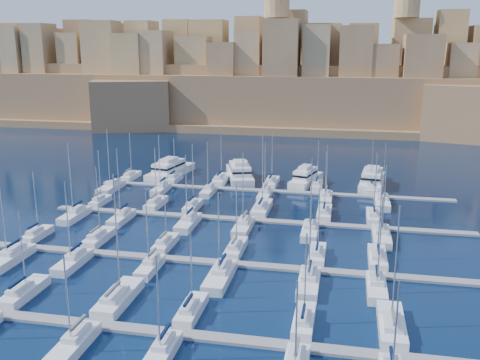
% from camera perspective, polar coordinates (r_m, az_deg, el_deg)
% --- Properties ---
extents(ground, '(600.00, 600.00, 0.00)m').
position_cam_1_polar(ground, '(96.98, 0.40, -6.25)').
color(ground, black).
rests_on(ground, ground).
extents(pontoon_near, '(84.00, 2.00, 0.40)m').
position_cam_1_polar(pontoon_near, '(66.99, -5.39, -16.14)').
color(pontoon_near, slate).
rests_on(pontoon_near, ground).
extents(pontoon_mid_near, '(84.00, 2.00, 0.40)m').
position_cam_1_polar(pontoon_mid_near, '(86.01, -1.14, -8.88)').
color(pontoon_mid_near, slate).
rests_on(pontoon_mid_near, ground).
extents(pontoon_mid_far, '(84.00, 2.00, 0.40)m').
position_cam_1_polar(pontoon_mid_far, '(106.18, 1.44, -4.29)').
color(pontoon_mid_far, slate).
rests_on(pontoon_mid_far, ground).
extents(pontoon_far, '(84.00, 2.00, 0.40)m').
position_cam_1_polar(pontoon_far, '(126.97, 3.16, -1.17)').
color(pontoon_far, slate).
rests_on(pontoon_far, ground).
extents(sailboat_1, '(2.73, 9.10, 12.62)m').
position_cam_1_polar(sailboat_1, '(81.32, -22.05, -11.02)').
color(sailboat_1, silver).
rests_on(sailboat_1, ground).
extents(sailboat_2, '(3.23, 10.77, 18.12)m').
position_cam_1_polar(sailboat_2, '(75.69, -12.85, -12.16)').
color(sailboat_2, silver).
rests_on(sailboat_2, ground).
extents(sailboat_3, '(2.49, 8.31, 11.87)m').
position_cam_1_polar(sailboat_3, '(71.28, -5.24, -13.66)').
color(sailboat_3, silver).
rests_on(sailboat_3, ground).
extents(sailboat_4, '(2.51, 8.35, 12.40)m').
position_cam_1_polar(sailboat_4, '(68.95, 6.81, -14.73)').
color(sailboat_4, silver).
rests_on(sailboat_4, ground).
extents(sailboat_5, '(3.13, 10.43, 16.17)m').
position_cam_1_polar(sailboat_5, '(70.01, 15.86, -14.69)').
color(sailboat_5, silver).
rests_on(sailboat_5, ground).
extents(sailboat_8, '(2.68, 8.95, 12.56)m').
position_cam_1_polar(sailboat_8, '(66.78, -17.29, -16.36)').
color(sailboat_8, silver).
rests_on(sailboat_8, ground).
extents(sailboat_9, '(2.47, 8.24, 12.87)m').
position_cam_1_polar(sailboat_9, '(63.14, -8.34, -17.74)').
color(sailboat_9, silver).
rests_on(sailboat_9, ground).
extents(sailboat_12, '(2.30, 7.66, 12.56)m').
position_cam_1_polar(sailboat_12, '(103.54, -20.83, -5.45)').
color(sailboat_12, silver).
rests_on(sailboat_12, ground).
extents(sailboat_13, '(2.69, 8.97, 13.82)m').
position_cam_1_polar(sailboat_13, '(98.49, -14.82, -5.96)').
color(sailboat_13, silver).
rests_on(sailboat_13, ground).
extents(sailboat_14, '(2.47, 8.24, 12.29)m').
position_cam_1_polar(sailboat_14, '(93.50, -7.96, -6.73)').
color(sailboat_14, silver).
rests_on(sailboat_14, ground).
extents(sailboat_15, '(2.59, 8.63, 12.35)m').
position_cam_1_polar(sailboat_15, '(90.52, -0.45, -7.30)').
color(sailboat_15, silver).
rests_on(sailboat_15, ground).
extents(sailboat_16, '(2.57, 8.56, 12.42)m').
position_cam_1_polar(sailboat_16, '(88.89, 8.24, -7.88)').
color(sailboat_16, silver).
rests_on(sailboat_16, ground).
extents(sailboat_17, '(2.82, 9.40, 13.02)m').
position_cam_1_polar(sailboat_17, '(89.38, 14.44, -8.06)').
color(sailboat_17, silver).
rests_on(sailboat_17, ground).
extents(sailboat_18, '(3.13, 10.43, 14.74)m').
position_cam_1_polar(sailboat_18, '(94.15, -23.33, -7.64)').
color(sailboat_18, silver).
rests_on(sailboat_18, ground).
extents(sailboat_19, '(2.74, 9.12, 14.27)m').
position_cam_1_polar(sailboat_19, '(89.24, -17.39, -8.31)').
color(sailboat_19, silver).
rests_on(sailboat_19, ground).
extents(sailboat_20, '(2.38, 7.93, 13.16)m').
position_cam_1_polar(sailboat_20, '(84.64, -9.58, -9.10)').
color(sailboat_20, silver).
rests_on(sailboat_20, ground).
extents(sailboat_21, '(3.17, 10.58, 14.07)m').
position_cam_1_polar(sailboat_21, '(80.30, -2.13, -10.21)').
color(sailboat_21, silver).
rests_on(sailboat_21, ground).
extents(sailboat_22, '(2.97, 9.89, 13.98)m').
position_cam_1_polar(sailboat_22, '(78.83, 7.35, -10.82)').
color(sailboat_22, silver).
rests_on(sailboat_22, ground).
extents(sailboat_23, '(2.70, 8.99, 14.53)m').
position_cam_1_polar(sailboat_23, '(79.29, 14.35, -11.02)').
color(sailboat_23, silver).
rests_on(sailboat_23, ground).
extents(sailboat_24, '(2.19, 7.29, 12.32)m').
position_cam_1_polar(sailboat_24, '(120.74, -14.68, -2.20)').
color(sailboat_24, silver).
rests_on(sailboat_24, ground).
extents(sailboat_25, '(2.63, 8.78, 12.99)m').
position_cam_1_polar(sailboat_25, '(116.54, -8.97, -2.49)').
color(sailboat_25, silver).
rests_on(sailboat_25, ground).
extents(sailboat_26, '(2.47, 8.25, 14.36)m').
position_cam_1_polar(sailboat_26, '(113.73, -5.05, -2.78)').
color(sailboat_26, silver).
rests_on(sailboat_26, ground).
extents(sailboat_27, '(3.18, 10.61, 16.58)m').
position_cam_1_polar(sailboat_27, '(111.70, 2.33, -3.03)').
color(sailboat_27, silver).
rests_on(sailboat_27, ground).
extents(sailboat_28, '(2.80, 9.33, 13.76)m').
position_cam_1_polar(sailboat_28, '(109.92, 8.97, -3.51)').
color(sailboat_28, silver).
rests_on(sailboat_28, ground).
extents(sailboat_29, '(2.66, 8.86, 13.95)m').
position_cam_1_polar(sailboat_29, '(109.81, 14.04, -3.79)').
color(sailboat_29, silver).
rests_on(sailboat_29, ground).
extents(sailboat_30, '(2.86, 9.53, 15.90)m').
position_cam_1_polar(sailboat_30, '(112.38, -17.21, -3.59)').
color(sailboat_30, silver).
rests_on(sailboat_30, ground).
extents(sailboat_31, '(2.66, 8.88, 15.14)m').
position_cam_1_polar(sailboat_31, '(108.36, -12.51, -3.94)').
color(sailboat_31, silver).
rests_on(sailboat_31, ground).
extents(sailboat_32, '(2.91, 9.71, 14.46)m').
position_cam_1_polar(sailboat_32, '(103.33, -5.56, -4.56)').
color(sailboat_32, silver).
rests_on(sailboat_32, ground).
extents(sailboat_33, '(2.88, 9.58, 15.33)m').
position_cam_1_polar(sailboat_33, '(100.87, 0.38, -4.97)').
color(sailboat_33, silver).
rests_on(sailboat_33, ground).
extents(sailboat_34, '(2.86, 9.53, 14.77)m').
position_cam_1_polar(sailboat_34, '(99.42, 7.48, -5.39)').
color(sailboat_34, silver).
rests_on(sailboat_34, ground).
extents(sailboat_35, '(3.10, 10.32, 14.31)m').
position_cam_1_polar(sailboat_35, '(99.13, 14.85, -5.82)').
color(sailboat_35, silver).
rests_on(sailboat_35, ground).
extents(sailboat_36, '(2.53, 8.42, 12.35)m').
position_cam_1_polar(sailboat_36, '(141.46, -11.58, 0.39)').
color(sailboat_36, silver).
rests_on(sailboat_36, ground).
extents(sailboat_37, '(2.36, 7.86, 11.36)m').
position_cam_1_polar(sailboat_37, '(137.07, -7.03, 0.13)').
color(sailboat_37, silver).
rests_on(sailboat_37, ground).
extents(sailboat_38, '(3.11, 10.35, 15.86)m').
position_cam_1_polar(sailboat_38, '(134.99, -2.06, 0.03)').
color(sailboat_38, silver).
rests_on(sailboat_38, ground).
extents(sailboat_39, '(2.91, 9.70, 13.84)m').
position_cam_1_polar(sailboat_39, '(132.35, 3.37, -0.29)').
color(sailboat_39, silver).
rests_on(sailboat_39, ground).
extents(sailboat_40, '(2.64, 8.79, 12.10)m').
position_cam_1_polar(sailboat_40, '(130.90, 8.21, -0.59)').
color(sailboat_40, silver).
rests_on(sailboat_40, ground).
extents(sailboat_41, '(2.89, 9.62, 14.25)m').
position_cam_1_polar(sailboat_41, '(131.28, 13.77, -0.80)').
color(sailboat_41, silver).
rests_on(sailboat_41, ground).
extents(sailboat_42, '(3.17, 10.55, 15.27)m').
position_cam_1_polar(sailboat_42, '(131.61, -13.56, -0.75)').
color(sailboat_42, silver).
rests_on(sailboat_42, ground).
extents(sailboat_43, '(2.57, 8.56, 13.97)m').
position_cam_1_polar(sailboat_43, '(127.91, -8.40, -0.94)').
color(sailboat_43, silver).
rests_on(sailboat_43, ground).
extents(sailboat_44, '(2.44, 8.14, 12.84)m').
position_cam_1_polar(sailboat_44, '(124.75, -3.37, -1.21)').
color(sailboat_44, silver).
rests_on(sailboat_44, ground).
extents(sailboat_45, '(2.67, 8.90, 13.40)m').
position_cam_1_polar(sailboat_45, '(121.77, 2.69, -1.58)').
color(sailboat_45, silver).
rests_on(sailboat_45, ground).
extents(sailboat_46, '(2.73, 9.10, 13.30)m').
position_cam_1_polar(sailboat_46, '(120.47, 9.14, -1.93)').
color(sailboat_46, silver).
rests_on(sailboat_46, ground).
extents(sailboat_47, '(3.09, 10.31, 14.34)m').
position_cam_1_polar(sailboat_47, '(120.12, 14.91, -2.28)').
color(sailboat_47, silver).
rests_on(sailboat_47, ground).
extents(motor_yacht_a, '(8.67, 18.97, 5.25)m').
position_cam_1_polar(motor_yacht_a, '(142.79, -7.49, 1.11)').
color(motor_yacht_a, silver).
rests_on(motor_yacht_a, ground).
extents(motor_yacht_b, '(10.87, 19.53, 5.25)m').
position_cam_1_polar(motor_yacht_b, '(138.15, -0.03, 0.78)').
color(motor_yacht_b, silver).
rests_on(motor_yacht_b, ground).
extents(motor_yacht_c, '(7.87, 14.91, 5.25)m').
position_cam_1_polar(motor_yacht_c, '(133.82, 7.01, 0.23)').
color(motor_yacht_c, silver).
rests_on(motor_yacht_c, ground).
extents(motor_yacht_d, '(7.21, 18.03, 5.25)m').
position_cam_1_polar(motor_yacht_d, '(135.17, 13.92, 0.05)').
color(motor_yacht_d, silver).
rests_on(motor_yacht_d, ground).
extents(fortified_city, '(460.00, 108.95, 59.52)m').
position_cam_1_polar(fortified_city, '(245.78, 7.40, 9.70)').
color(fortified_city, brown).
rests_on(fortified_city, ground).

